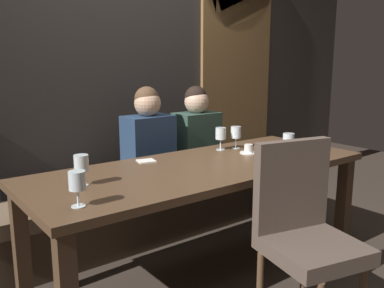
{
  "coord_description": "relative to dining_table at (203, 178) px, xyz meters",
  "views": [
    {
      "loc": [
        -1.59,
        -1.97,
        1.39
      ],
      "look_at": [
        0.04,
        0.17,
        0.84
      ],
      "focal_mm": 39.04,
      "sensor_mm": 36.0,
      "label": 1
    }
  ],
  "objects": [
    {
      "name": "ground",
      "position": [
        0.0,
        0.0,
        -0.65
      ],
      "size": [
        9.0,
        9.0,
        0.0
      ],
      "primitive_type": "plane",
      "color": "#382D26"
    },
    {
      "name": "back_wall_tiled",
      "position": [
        0.0,
        1.22,
        0.85
      ],
      "size": [
        6.0,
        0.12,
        3.0
      ],
      "primitive_type": "cube",
      "color": "#383330",
      "rests_on": "ground"
    },
    {
      "name": "arched_door",
      "position": [
        1.35,
        1.15,
        0.71
      ],
      "size": [
        0.9,
        0.05,
        2.55
      ],
      "color": "olive",
      "rests_on": "ground"
    },
    {
      "name": "dining_table",
      "position": [
        0.0,
        0.0,
        0.0
      ],
      "size": [
        2.2,
        0.84,
        0.74
      ],
      "color": "#493422",
      "rests_on": "ground"
    },
    {
      "name": "banquette_bench",
      "position": [
        0.0,
        0.7,
        -0.42
      ],
      "size": [
        2.5,
        0.44,
        0.45
      ],
      "color": "#4A3C2E",
      "rests_on": "ground"
    },
    {
      "name": "chair_near_side",
      "position": [
        0.08,
        -0.72,
        -0.09
      ],
      "size": [
        0.53,
        0.53,
        0.98
      ],
      "color": "brown",
      "rests_on": "ground"
    },
    {
      "name": "diner_redhead",
      "position": [
        0.03,
        0.7,
        0.15
      ],
      "size": [
        0.36,
        0.24,
        0.74
      ],
      "color": "navy",
      "rests_on": "banquette_bench"
    },
    {
      "name": "diner_bearded",
      "position": [
        0.51,
        0.72,
        0.14
      ],
      "size": [
        0.36,
        0.24,
        0.72
      ],
      "color": "#2D473D",
      "rests_on": "banquette_bench"
    },
    {
      "name": "wine_glass_far_left",
      "position": [
        0.5,
        0.23,
        0.2
      ],
      "size": [
        0.08,
        0.08,
        0.16
      ],
      "color": "silver",
      "rests_on": "dining_table"
    },
    {
      "name": "wine_glass_end_right",
      "position": [
        -0.92,
        -0.25,
        0.2
      ],
      "size": [
        0.08,
        0.08,
        0.16
      ],
      "color": "silver",
      "rests_on": "dining_table"
    },
    {
      "name": "wine_glass_far_right",
      "position": [
        0.38,
        0.26,
        0.2
      ],
      "size": [
        0.08,
        0.08,
        0.16
      ],
      "color": "silver",
      "rests_on": "dining_table"
    },
    {
      "name": "wine_glass_center_front",
      "position": [
        -0.77,
        0.04,
        0.2
      ],
      "size": [
        0.08,
        0.08,
        0.16
      ],
      "color": "silver",
      "rests_on": "dining_table"
    },
    {
      "name": "wine_glass_near_right",
      "position": [
        0.58,
        -0.19,
        0.2
      ],
      "size": [
        0.08,
        0.08,
        0.16
      ],
      "color": "silver",
      "rests_on": "dining_table"
    },
    {
      "name": "espresso_cup",
      "position": [
        0.45,
        0.06,
        0.11
      ],
      "size": [
        0.12,
        0.12,
        0.06
      ],
      "color": "white",
      "rests_on": "dining_table"
    },
    {
      "name": "fork_on_table",
      "position": [
        0.24,
        -0.35,
        0.09
      ],
      "size": [
        0.08,
        0.16,
        0.01
      ],
      "primitive_type": "cube",
      "rotation": [
        0.0,
        0.0,
        0.39
      ],
      "color": "silver",
      "rests_on": "dining_table"
    },
    {
      "name": "folded_napkin",
      "position": [
        -0.24,
        0.29,
        0.09
      ],
      "size": [
        0.13,
        0.12,
        0.01
      ],
      "primitive_type": "cube",
      "rotation": [
        0.0,
        0.0,
        -0.22
      ],
      "color": "silver",
      "rests_on": "dining_table"
    }
  ]
}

